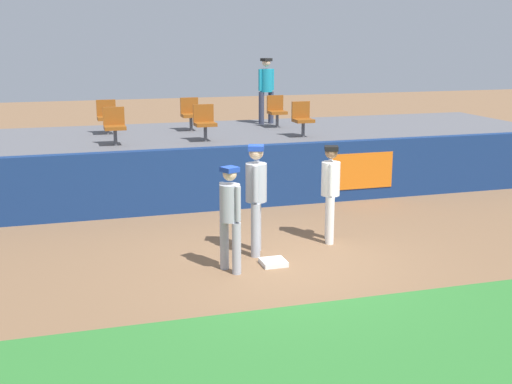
{
  "coord_description": "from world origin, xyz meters",
  "views": [
    {
      "loc": [
        -3.3,
        -9.74,
        3.66
      ],
      "look_at": [
        -0.11,
        1.0,
        1.0
      ],
      "focal_mm": 46.23,
      "sensor_mm": 36.0,
      "label": 1
    }
  ],
  "objects_px": {
    "first_base": "(273,262)",
    "seat_back_left": "(107,115)",
    "seat_front_left": "(114,124)",
    "seat_front_center": "(205,121)",
    "player_runner_visitor": "(230,212)",
    "seat_back_right": "(276,110)",
    "seat_front_right": "(302,117)",
    "player_fielder_home": "(331,187)",
    "spectator_hooded": "(266,86)",
    "player_coach_visitor": "(256,192)",
    "seat_back_center": "(190,112)"
  },
  "relations": [
    {
      "from": "seat_front_left",
      "to": "spectator_hooded",
      "type": "distance_m",
      "value": 5.07
    },
    {
      "from": "first_base",
      "to": "seat_back_center",
      "type": "distance_m",
      "value": 7.15
    },
    {
      "from": "first_base",
      "to": "seat_back_center",
      "type": "relative_size",
      "value": 0.48
    },
    {
      "from": "seat_back_center",
      "to": "spectator_hooded",
      "type": "relative_size",
      "value": 0.47
    },
    {
      "from": "player_fielder_home",
      "to": "seat_front_left",
      "type": "bearing_deg",
      "value": -120.86
    },
    {
      "from": "player_fielder_home",
      "to": "seat_front_center",
      "type": "xyz_separation_m",
      "value": [
        -1.39,
        4.21,
        0.73
      ]
    },
    {
      "from": "seat_front_center",
      "to": "player_fielder_home",
      "type": "bearing_deg",
      "value": -71.76
    },
    {
      "from": "seat_front_center",
      "to": "seat_back_right",
      "type": "relative_size",
      "value": 1.0
    },
    {
      "from": "player_fielder_home",
      "to": "spectator_hooded",
      "type": "relative_size",
      "value": 0.98
    },
    {
      "from": "player_fielder_home",
      "to": "seat_back_left",
      "type": "height_order",
      "value": "seat_back_left"
    },
    {
      "from": "first_base",
      "to": "player_fielder_home",
      "type": "relative_size",
      "value": 0.23
    },
    {
      "from": "player_coach_visitor",
      "to": "seat_back_center",
      "type": "height_order",
      "value": "seat_back_center"
    },
    {
      "from": "seat_back_left",
      "to": "spectator_hooded",
      "type": "distance_m",
      "value": 4.48
    },
    {
      "from": "seat_front_left",
      "to": "seat_front_center",
      "type": "xyz_separation_m",
      "value": [
        2.05,
        0.0,
        0.0
      ]
    },
    {
      "from": "seat_front_right",
      "to": "seat_back_center",
      "type": "xyz_separation_m",
      "value": [
        -2.39,
        1.8,
        0.0
      ]
    },
    {
      "from": "player_fielder_home",
      "to": "seat_back_center",
      "type": "relative_size",
      "value": 2.1
    },
    {
      "from": "seat_front_left",
      "to": "seat_back_right",
      "type": "distance_m",
      "value": 4.74
    },
    {
      "from": "seat_back_left",
      "to": "seat_back_center",
      "type": "relative_size",
      "value": 1.0
    },
    {
      "from": "first_base",
      "to": "player_fielder_home",
      "type": "bearing_deg",
      "value": 33.98
    },
    {
      "from": "seat_front_left",
      "to": "spectator_hooded",
      "type": "relative_size",
      "value": 0.47
    },
    {
      "from": "seat_front_right",
      "to": "seat_front_center",
      "type": "distance_m",
      "value": 2.41
    },
    {
      "from": "first_base",
      "to": "seat_front_left",
      "type": "height_order",
      "value": "seat_front_left"
    },
    {
      "from": "seat_front_left",
      "to": "seat_front_right",
      "type": "xyz_separation_m",
      "value": [
        4.45,
        -0.0,
        -0.0
      ]
    },
    {
      "from": "seat_front_left",
      "to": "seat_back_center",
      "type": "xyz_separation_m",
      "value": [
        2.06,
        1.8,
        -0.0
      ]
    },
    {
      "from": "seat_back_left",
      "to": "seat_back_center",
      "type": "xyz_separation_m",
      "value": [
        2.1,
        -0.0,
        -0.0
      ]
    },
    {
      "from": "seat_front_right",
      "to": "player_fielder_home",
      "type": "bearing_deg",
      "value": -103.58
    },
    {
      "from": "player_fielder_home",
      "to": "player_coach_visitor",
      "type": "bearing_deg",
      "value": -58.82
    },
    {
      "from": "player_coach_visitor",
      "to": "seat_front_right",
      "type": "height_order",
      "value": "seat_front_right"
    },
    {
      "from": "first_base",
      "to": "player_runner_visitor",
      "type": "bearing_deg",
      "value": -172.49
    },
    {
      "from": "seat_front_center",
      "to": "seat_back_right",
      "type": "bearing_deg",
      "value": 37.51
    },
    {
      "from": "player_runner_visitor",
      "to": "seat_back_center",
      "type": "xyz_separation_m",
      "value": [
        0.76,
        7.04,
        0.77
      ]
    },
    {
      "from": "player_runner_visitor",
      "to": "seat_back_right",
      "type": "height_order",
      "value": "seat_back_right"
    },
    {
      "from": "seat_back_center",
      "to": "spectator_hooded",
      "type": "bearing_deg",
      "value": 18.46
    },
    {
      "from": "first_base",
      "to": "seat_front_center",
      "type": "relative_size",
      "value": 0.48
    },
    {
      "from": "player_runner_visitor",
      "to": "seat_back_left",
      "type": "bearing_deg",
      "value": 165.63
    },
    {
      "from": "seat_front_center",
      "to": "seat_back_center",
      "type": "distance_m",
      "value": 1.8
    },
    {
      "from": "first_base",
      "to": "player_runner_visitor",
      "type": "distance_m",
      "value": 1.21
    },
    {
      "from": "first_base",
      "to": "seat_back_left",
      "type": "bearing_deg",
      "value": 106.77
    },
    {
      "from": "player_runner_visitor",
      "to": "player_coach_visitor",
      "type": "relative_size",
      "value": 0.9
    },
    {
      "from": "seat_front_right",
      "to": "seat_back_right",
      "type": "xyz_separation_m",
      "value": [
        -0.06,
        1.8,
        -0.0
      ]
    },
    {
      "from": "player_coach_visitor",
      "to": "first_base",
      "type": "bearing_deg",
      "value": 29.06
    },
    {
      "from": "seat_back_right",
      "to": "seat_front_left",
      "type": "bearing_deg",
      "value": -157.71
    },
    {
      "from": "seat_front_right",
      "to": "player_runner_visitor",
      "type": "bearing_deg",
      "value": -120.98
    },
    {
      "from": "player_fielder_home",
      "to": "spectator_hooded",
      "type": "height_order",
      "value": "spectator_hooded"
    },
    {
      "from": "player_fielder_home",
      "to": "seat_back_right",
      "type": "distance_m",
      "value": 6.13
    },
    {
      "from": "seat_front_center",
      "to": "spectator_hooded",
      "type": "relative_size",
      "value": 0.47
    },
    {
      "from": "spectator_hooded",
      "to": "player_runner_visitor",
      "type": "bearing_deg",
      "value": 51.66
    },
    {
      "from": "player_coach_visitor",
      "to": "seat_back_left",
      "type": "height_order",
      "value": "seat_back_left"
    },
    {
      "from": "seat_front_right",
      "to": "player_coach_visitor",
      "type": "bearing_deg",
      "value": -119.05
    },
    {
      "from": "player_fielder_home",
      "to": "seat_front_right",
      "type": "distance_m",
      "value": 4.4
    }
  ]
}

